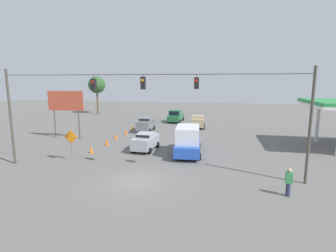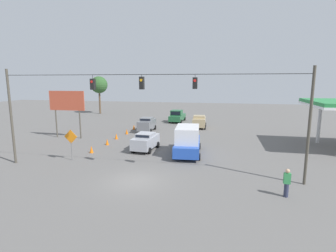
{
  "view_description": "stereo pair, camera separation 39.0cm",
  "coord_description": "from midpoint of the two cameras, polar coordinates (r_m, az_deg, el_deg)",
  "views": [
    {
      "loc": [
        -5.66,
        17.18,
        7.17
      ],
      "look_at": [
        -0.46,
        -9.27,
        2.52
      ],
      "focal_mm": 28.0,
      "sensor_mm": 36.0,
      "label": 1
    },
    {
      "loc": [
        -6.04,
        17.1,
        7.17
      ],
      "look_at": [
        -0.46,
        -9.27,
        2.52
      ],
      "focal_mm": 28.0,
      "sensor_mm": 36.0,
      "label": 2
    }
  ],
  "objects": [
    {
      "name": "traffic_cone_fifth",
      "position": [
        39.37,
        -7.16,
        -0.25
      ],
      "size": [
        0.37,
        0.37,
        0.72
      ],
      "primitive_type": "cone",
      "color": "orange",
      "rests_on": "ground_plane"
    },
    {
      "name": "traffic_cone_farthest",
      "position": [
        42.37,
        -5.45,
        0.5
      ],
      "size": [
        0.37,
        0.37,
        0.72
      ],
      "primitive_type": "cone",
      "color": "orange",
      "rests_on": "ground_plane"
    },
    {
      "name": "box_truck_blue_crossing_near",
      "position": [
        25.83,
        4.69,
        -3.17
      ],
      "size": [
        2.96,
        6.32,
        2.81
      ],
      "color": "#234CB2",
      "rests_on": "ground_plane"
    },
    {
      "name": "pedestrian",
      "position": [
        18.28,
        25.01,
        -11.12
      ],
      "size": [
        0.4,
        0.28,
        1.82
      ],
      "color": "#2D334C",
      "rests_on": "ground_plane"
    },
    {
      "name": "pickup_truck_green_withflow_deep",
      "position": [
        46.47,
        2.26,
        2.13
      ],
      "size": [
        2.43,
        5.38,
        2.12
      ],
      "color": "#236038",
      "rests_on": "ground_plane"
    },
    {
      "name": "ground_plane",
      "position": [
        19.48,
        -6.56,
        -11.86
      ],
      "size": [
        140.0,
        140.0,
        0.0
      ],
      "primitive_type": "plane",
      "color": "#605E5B"
    },
    {
      "name": "traffic_cone_third",
      "position": [
        33.24,
        -10.85,
        -2.21
      ],
      "size": [
        0.37,
        0.37,
        0.72
      ],
      "primitive_type": "cone",
      "color": "orange",
      "rests_on": "ground_plane"
    },
    {
      "name": "sedan_grey_withflow_far",
      "position": [
        37.81,
        -4.33,
        0.42
      ],
      "size": [
        2.13,
        4.47,
        1.97
      ],
      "color": "slate",
      "rests_on": "ground_plane"
    },
    {
      "name": "sedan_silver_withflow_mid",
      "position": [
        27.53,
        -4.51,
        -3.3
      ],
      "size": [
        2.27,
        4.16,
        1.81
      ],
      "color": "#A8AAB2",
      "rests_on": "ground_plane"
    },
    {
      "name": "work_zone_sign",
      "position": [
        25.2,
        -19.97,
        -2.67
      ],
      "size": [
        1.27,
        0.06,
        2.84
      ],
      "color": "slate",
      "rests_on": "ground_plane"
    },
    {
      "name": "overhead_signal_span",
      "position": [
        20.08,
        -5.12,
        3.85
      ],
      "size": [
        23.8,
        0.38,
        8.16
      ],
      "color": "#4C473D",
      "rests_on": "ground_plane"
    },
    {
      "name": "sedan_tan_oncoming_deep",
      "position": [
        40.65,
        7.08,
        0.99
      ],
      "size": [
        2.22,
        3.93,
        1.92
      ],
      "color": "tan",
      "rests_on": "ground_plane"
    },
    {
      "name": "traffic_cone_fourth",
      "position": [
        36.08,
        -8.67,
        -1.2
      ],
      "size": [
        0.37,
        0.37,
        0.72
      ],
      "primitive_type": "cone",
      "color": "orange",
      "rests_on": "ground_plane"
    },
    {
      "name": "traffic_cone_nearest",
      "position": [
        27.53,
        -15.94,
        -4.91
      ],
      "size": [
        0.37,
        0.37,
        0.72
      ],
      "primitive_type": "cone",
      "color": "orange",
      "rests_on": "ground_plane"
    },
    {
      "name": "roadside_billboard",
      "position": [
        35.15,
        -20.87,
        4.62
      ],
      "size": [
        4.78,
        0.16,
        5.95
      ],
      "color": "#4C473D",
      "rests_on": "ground_plane"
    },
    {
      "name": "tree_horizon_left",
      "position": [
        59.65,
        -14.59,
        8.63
      ],
      "size": [
        3.65,
        3.65,
        8.16
      ],
      "color": "brown",
      "rests_on": "ground_plane"
    },
    {
      "name": "traffic_cone_second",
      "position": [
        30.43,
        -12.75,
        -3.38
      ],
      "size": [
        0.37,
        0.37,
        0.72
      ],
      "primitive_type": "cone",
      "color": "orange",
      "rests_on": "ground_plane"
    }
  ]
}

